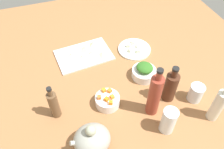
% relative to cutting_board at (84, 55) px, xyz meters
% --- Properties ---
extents(tabletop, '(1.90, 1.90, 0.03)m').
position_rel_cutting_board_xyz_m(tabletop, '(-0.10, 0.25, -0.02)').
color(tabletop, '#95623A').
rests_on(tabletop, ground).
extents(cutting_board, '(0.34, 0.25, 0.01)m').
position_rel_cutting_board_xyz_m(cutting_board, '(0.00, 0.00, 0.00)').
color(cutting_board, silver).
rests_on(cutting_board, tabletop).
extents(plate_tofu, '(0.20, 0.20, 0.01)m').
position_rel_cutting_board_xyz_m(plate_tofu, '(-0.31, 0.05, 0.00)').
color(plate_tofu, white).
rests_on(plate_tofu, tabletop).
extents(bowl_greens, '(0.13, 0.13, 0.05)m').
position_rel_cutting_board_xyz_m(bowl_greens, '(-0.27, 0.27, 0.02)').
color(bowl_greens, white).
rests_on(bowl_greens, tabletop).
extents(bowl_carrots, '(0.12, 0.12, 0.05)m').
position_rel_cutting_board_xyz_m(bowl_carrots, '(-0.03, 0.38, 0.02)').
color(bowl_carrots, white).
rests_on(bowl_carrots, tabletop).
extents(teapot, '(0.17, 0.15, 0.16)m').
position_rel_cutting_board_xyz_m(teapot, '(0.10, 0.57, 0.06)').
color(teapot, '#97988D').
rests_on(teapot, tabletop).
extents(bottle_0, '(0.06, 0.06, 0.22)m').
position_rel_cutting_board_xyz_m(bottle_0, '(-0.33, 0.44, 0.08)').
color(bottle_0, '#482718').
rests_on(bottle_0, tabletop).
extents(bottle_1, '(0.06, 0.06, 0.29)m').
position_rel_cutting_board_xyz_m(bottle_1, '(-0.22, 0.49, 0.12)').
color(bottle_1, maroon).
rests_on(bottle_1, tabletop).
extents(bottle_2, '(0.05, 0.05, 0.22)m').
position_rel_cutting_board_xyz_m(bottle_2, '(-0.47, 0.61, 0.09)').
color(bottle_2, silver).
rests_on(bottle_2, tabletop).
extents(bottle_3, '(0.04, 0.04, 0.20)m').
position_rel_cutting_board_xyz_m(bottle_3, '(0.22, 0.36, 0.08)').
color(bottle_3, brown).
rests_on(bottle_3, tabletop).
extents(drinking_glass_0, '(0.07, 0.07, 0.14)m').
position_rel_cutting_board_xyz_m(drinking_glass_0, '(-0.24, 0.60, 0.06)').
color(drinking_glass_0, white).
rests_on(drinking_glass_0, tabletop).
extents(drinking_glass_1, '(0.07, 0.07, 0.09)m').
position_rel_cutting_board_xyz_m(drinking_glass_1, '(-0.45, 0.49, 0.04)').
color(drinking_glass_1, white).
rests_on(drinking_glass_1, tabletop).
extents(carrot_cube_0, '(0.02, 0.02, 0.02)m').
position_rel_cutting_board_xyz_m(carrot_cube_0, '(-0.02, 0.40, 0.06)').
color(carrot_cube_0, orange).
rests_on(carrot_cube_0, bowl_carrots).
extents(carrot_cube_1, '(0.02, 0.02, 0.02)m').
position_rel_cutting_board_xyz_m(carrot_cube_1, '(-0.05, 0.39, 0.06)').
color(carrot_cube_1, orange).
rests_on(carrot_cube_1, bowl_carrots).
extents(carrot_cube_2, '(0.02, 0.02, 0.02)m').
position_rel_cutting_board_xyz_m(carrot_cube_2, '(-0.02, 0.34, 0.06)').
color(carrot_cube_2, orange).
rests_on(carrot_cube_2, bowl_carrots).
extents(carrot_cube_3, '(0.02, 0.02, 0.02)m').
position_rel_cutting_board_xyz_m(carrot_cube_3, '(0.01, 0.38, 0.06)').
color(carrot_cube_3, orange).
rests_on(carrot_cube_3, bowl_carrots).
extents(carrot_cube_4, '(0.02, 0.02, 0.02)m').
position_rel_cutting_board_xyz_m(carrot_cube_4, '(-0.05, 0.35, 0.06)').
color(carrot_cube_4, orange).
rests_on(carrot_cube_4, bowl_carrots).
extents(carrot_cube_5, '(0.02, 0.02, 0.02)m').
position_rel_cutting_board_xyz_m(carrot_cube_5, '(-0.03, 0.42, 0.06)').
color(carrot_cube_5, orange).
rests_on(carrot_cube_5, bowl_carrots).
extents(chopped_greens_mound, '(0.12, 0.12, 0.04)m').
position_rel_cutting_board_xyz_m(chopped_greens_mound, '(-0.27, 0.27, 0.06)').
color(chopped_greens_mound, '#306922').
rests_on(chopped_greens_mound, bowl_greens).
extents(tofu_cube_0, '(0.03, 0.03, 0.02)m').
position_rel_cutting_board_xyz_m(tofu_cube_0, '(-0.28, 0.03, 0.02)').
color(tofu_cube_0, '#EDEFCC').
rests_on(tofu_cube_0, plate_tofu).
extents(tofu_cube_1, '(0.02, 0.02, 0.02)m').
position_rel_cutting_board_xyz_m(tofu_cube_1, '(-0.28, 0.07, 0.02)').
color(tofu_cube_1, '#F5F4C9').
rests_on(tofu_cube_1, plate_tofu).
extents(tofu_cube_2, '(0.02, 0.02, 0.02)m').
position_rel_cutting_board_xyz_m(tofu_cube_2, '(-0.34, 0.04, 0.02)').
color(tofu_cube_2, silver).
rests_on(tofu_cube_2, plate_tofu).
extents(tofu_cube_3, '(0.03, 0.03, 0.02)m').
position_rel_cutting_board_xyz_m(tofu_cube_3, '(-0.32, 0.09, 0.02)').
color(tofu_cube_3, '#E6F4CB').
rests_on(tofu_cube_3, plate_tofu).
extents(tofu_cube_4, '(0.03, 0.03, 0.02)m').
position_rel_cutting_board_xyz_m(tofu_cube_4, '(-0.32, 0.01, 0.02)').
color(tofu_cube_4, white).
rests_on(tofu_cube_4, plate_tofu).
extents(dumpling_0, '(0.06, 0.05, 0.02)m').
position_rel_cutting_board_xyz_m(dumpling_0, '(0.07, -0.00, 0.02)').
color(dumpling_0, beige).
rests_on(dumpling_0, cutting_board).
extents(dumpling_1, '(0.07, 0.06, 0.03)m').
position_rel_cutting_board_xyz_m(dumpling_1, '(0.01, 0.04, 0.02)').
color(dumpling_1, beige).
rests_on(dumpling_1, cutting_board).
extents(dumpling_2, '(0.05, 0.06, 0.02)m').
position_rel_cutting_board_xyz_m(dumpling_2, '(-0.05, 0.02, 0.02)').
color(dumpling_2, beige).
rests_on(dumpling_2, cutting_board).
extents(dumpling_3, '(0.06, 0.07, 0.03)m').
position_rel_cutting_board_xyz_m(dumpling_3, '(-0.11, 0.04, 0.02)').
color(dumpling_3, beige).
rests_on(dumpling_3, cutting_board).
extents(dumpling_4, '(0.07, 0.07, 0.03)m').
position_rel_cutting_board_xyz_m(dumpling_4, '(-0.08, -0.06, 0.02)').
color(dumpling_4, beige).
rests_on(dumpling_4, cutting_board).
extents(dumpling_5, '(0.06, 0.06, 0.03)m').
position_rel_cutting_board_xyz_m(dumpling_5, '(-0.02, -0.03, 0.02)').
color(dumpling_5, beige).
rests_on(dumpling_5, cutting_board).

